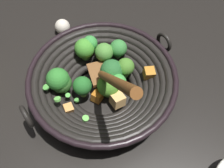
{
  "coord_description": "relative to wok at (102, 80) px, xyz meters",
  "views": [
    {
      "loc": [
        -0.29,
        -0.18,
        0.55
      ],
      "look_at": [
        0.02,
        -0.02,
        0.03
      ],
      "focal_mm": 39.31,
      "sensor_mm": 36.0,
      "label": 1
    }
  ],
  "objects": [
    {
      "name": "garlic_bulb",
      "position": [
        0.14,
        0.22,
        -0.03
      ],
      "size": [
        0.05,
        0.05,
        0.05
      ],
      "primitive_type": "sphere",
      "color": "silver",
      "rests_on": "ground"
    },
    {
      "name": "wok",
      "position": [
        0.0,
        0.0,
        0.0
      ],
      "size": [
        0.37,
        0.36,
        0.29
      ],
      "color": "black",
      "rests_on": "ground"
    },
    {
      "name": "ground_plane",
      "position": [
        -0.0,
        -0.0,
        -0.06
      ],
      "size": [
        4.0,
        4.0,
        0.0
      ],
      "primitive_type": "plane",
      "color": "black"
    }
  ]
}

